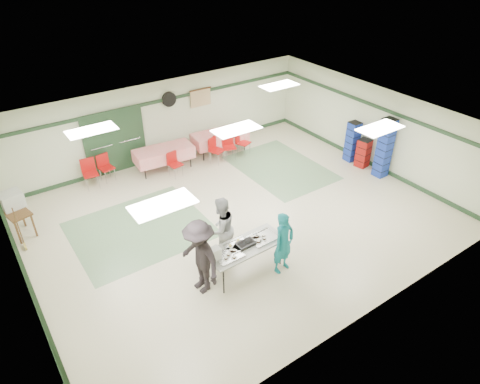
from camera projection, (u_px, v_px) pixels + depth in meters
floor at (237, 216)px, 12.10m from camera, size 11.00×11.00×0.00m
ceiling at (237, 128)px, 10.65m from camera, size 11.00×11.00×0.00m
wall_back at (162, 120)px, 14.50m from camera, size 11.00×0.00×11.00m
wall_front at (368, 272)px, 8.26m from camera, size 11.00×0.00×11.00m
wall_left at (15, 252)px, 8.74m from camera, size 0.00×9.00×9.00m
wall_right at (375, 127)px, 14.02m from camera, size 0.00×9.00×9.00m
trim_back at (160, 101)px, 14.10m from camera, size 11.00×0.06×0.10m
baseboard_back at (166, 155)px, 15.17m from camera, size 11.00×0.06×0.12m
trim_left at (6, 224)px, 8.37m from camera, size 0.06×9.00×0.10m
baseboard_left at (33, 296)px, 9.44m from camera, size 0.06×9.00×0.12m
trim_right at (378, 107)px, 13.63m from camera, size 0.06×9.00×0.10m
baseboard_right at (368, 162)px, 14.70m from camera, size 0.06×9.00×0.12m
green_patch_a at (140, 229)px, 11.59m from camera, size 3.50×3.00×0.01m
green_patch_b at (280, 168)px, 14.48m from camera, size 2.50×3.50×0.01m
double_door_left at (101, 145)px, 13.56m from camera, size 0.90×0.06×2.10m
double_door_right at (129, 138)px, 14.02m from camera, size 0.90×0.06×2.10m
door_frame at (115, 142)px, 13.77m from camera, size 2.00×0.03×2.15m
wall_fan at (169, 99)px, 14.22m from camera, size 0.50×0.10×0.50m
scroll_banner at (200, 98)px, 14.91m from camera, size 0.80×0.02×0.60m
serving_table at (245, 247)px, 9.86m from camera, size 1.93×0.82×0.76m
sheet_tray_right at (263, 238)px, 10.05m from camera, size 0.65×0.50×0.02m
sheet_tray_mid at (238, 246)px, 9.80m from camera, size 0.55×0.42×0.02m
sheet_tray_left at (229, 256)px, 9.52m from camera, size 0.62×0.48×0.02m
baking_pan at (246, 244)px, 9.82m from camera, size 0.45×0.29×0.08m
foam_box_stack at (215, 254)px, 9.37m from camera, size 0.22×0.20×0.30m
volunteer_teal at (283, 243)px, 9.86m from camera, size 0.63×0.46×1.59m
volunteer_grey at (221, 229)px, 10.26m from camera, size 0.90×0.76×1.67m
volunteer_dark at (200, 257)px, 9.24m from camera, size 0.80×1.26×1.86m
dining_table_a at (220, 137)px, 15.18m from camera, size 2.02×1.05×0.77m
dining_table_b at (164, 154)px, 14.13m from camera, size 1.98×1.00×0.77m
chair_a at (228, 144)px, 14.80m from camera, size 0.51×0.51×0.89m
chair_b at (215, 147)px, 14.52m from camera, size 0.56×0.56×0.92m
chair_c at (241, 140)px, 15.06m from camera, size 0.54×0.54×0.89m
chair_d at (174, 162)px, 13.80m from camera, size 0.44×0.44×0.82m
chair_loose_a at (105, 165)px, 13.55m from camera, size 0.48×0.48×0.88m
chair_loose_b at (89, 170)px, 13.18m from camera, size 0.48×0.48×0.94m
crate_stack_blue_a at (352, 142)px, 14.57m from camera, size 0.38×0.38×1.41m
crate_stack_red at (363, 153)px, 14.32m from camera, size 0.44×0.44×0.98m
crate_stack_blue_b at (385, 148)px, 13.52m from camera, size 0.39×0.39×1.99m
printer_table at (17, 215)px, 11.07m from camera, size 0.70×0.91×0.74m
office_printer at (12, 200)px, 11.08m from camera, size 0.61×0.56×0.42m
broom at (18, 227)px, 10.63m from camera, size 0.04×0.20×1.24m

